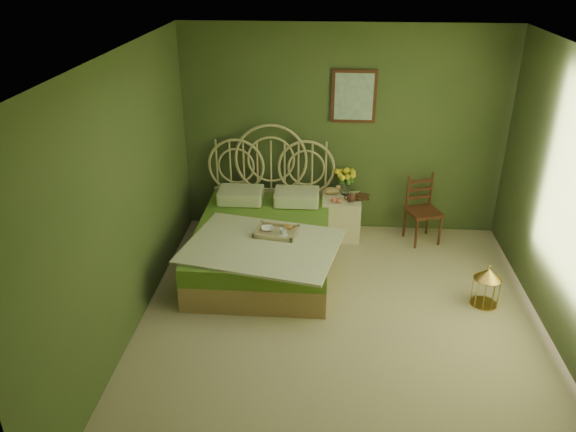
# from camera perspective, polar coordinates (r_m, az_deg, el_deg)

# --- Properties ---
(floor) EXTENTS (4.50, 4.50, 0.00)m
(floor) POSITION_cam_1_polar(r_m,az_deg,el_deg) (5.63, 5.38, -11.30)
(floor) COLOR tan
(floor) RESTS_ON ground
(ceiling) EXTENTS (4.50, 4.50, 0.00)m
(ceiling) POSITION_cam_1_polar(r_m,az_deg,el_deg) (4.56, 6.77, 15.74)
(ceiling) COLOR silver
(ceiling) RESTS_ON wall_back
(wall_back) EXTENTS (4.00, 0.00, 4.00)m
(wall_back) POSITION_cam_1_polar(r_m,az_deg,el_deg) (7.06, 5.62, 8.51)
(wall_back) COLOR #49562D
(wall_back) RESTS_ON floor
(wall_left) EXTENTS (0.00, 4.50, 4.50)m
(wall_left) POSITION_cam_1_polar(r_m,az_deg,el_deg) (5.27, -16.27, 1.43)
(wall_left) COLOR #49562D
(wall_left) RESTS_ON floor
(wall_art) EXTENTS (0.54, 0.04, 0.64)m
(wall_art) POSITION_cam_1_polar(r_m,az_deg,el_deg) (6.92, 6.71, 11.97)
(wall_art) COLOR #3D1F10
(wall_art) RESTS_ON wall_back
(bed) EXTENTS (1.78, 2.25, 1.39)m
(bed) POSITION_cam_1_polar(r_m,az_deg,el_deg) (6.50, -2.51, -2.47)
(bed) COLOR tan
(bed) RESTS_ON floor
(nightstand) EXTENTS (0.48, 0.48, 0.96)m
(nightstand) POSITION_cam_1_polar(r_m,az_deg,el_deg) (7.16, 5.45, 0.57)
(nightstand) COLOR beige
(nightstand) RESTS_ON floor
(chair) EXTENTS (0.48, 0.48, 0.85)m
(chair) POSITION_cam_1_polar(r_m,az_deg,el_deg) (7.19, 13.60, 1.14)
(chair) COLOR #3D1F10
(chair) RESTS_ON floor
(birdcage) EXTENTS (0.28, 0.28, 0.42)m
(birdcage) POSITION_cam_1_polar(r_m,az_deg,el_deg) (6.18, 19.48, -6.82)
(birdcage) COLOR #BA883B
(birdcage) RESTS_ON floor
(book_lower) EXTENTS (0.17, 0.22, 0.02)m
(book_lower) POSITION_cam_1_polar(r_m,az_deg,el_deg) (7.09, 6.91, 1.93)
(book_lower) COLOR #381E0F
(book_lower) RESTS_ON nightstand
(book_upper) EXTENTS (0.21, 0.25, 0.02)m
(book_upper) POSITION_cam_1_polar(r_m,az_deg,el_deg) (7.08, 6.92, 2.08)
(book_upper) COLOR #472819
(book_upper) RESTS_ON nightstand
(cereal_bowl) EXTENTS (0.17, 0.17, 0.03)m
(cereal_bowl) POSITION_cam_1_polar(r_m,az_deg,el_deg) (6.21, -2.09, -1.31)
(cereal_bowl) COLOR white
(cereal_bowl) RESTS_ON bed
(coffee_cup) EXTENTS (0.10, 0.10, 0.08)m
(coffee_cup) POSITION_cam_1_polar(r_m,az_deg,el_deg) (6.09, -0.52, -1.66)
(coffee_cup) COLOR white
(coffee_cup) RESTS_ON bed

